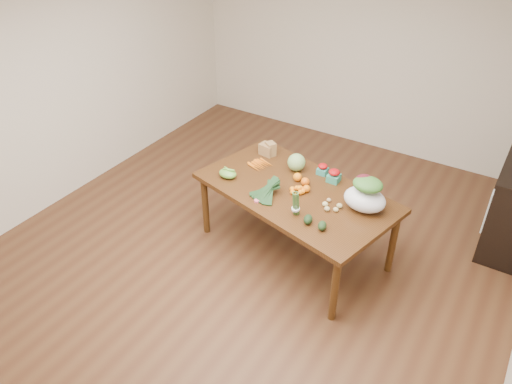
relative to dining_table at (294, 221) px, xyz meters
The scene contains 24 objects.
floor 0.64m from the dining_table, 128.72° to the right, with size 6.00×6.00×0.00m, color #56351D.
room_walls 1.10m from the dining_table, 128.72° to the right, with size 5.02×6.02×2.70m.
dining_table is the anchor object (origin of this frame).
dish_towel 1.92m from the dining_table, 31.34° to the left, with size 0.02×0.28×0.45m, color white.
paper_bag 0.87m from the dining_table, 142.81° to the left, with size 0.21×0.18×0.15m, color #A38449, non-canonical shape.
cabbage 0.60m from the dining_table, 118.06° to the left, with size 0.18×0.18×0.18m, color #91B065.
strawberry_basket_a 0.59m from the dining_table, 78.18° to the left, with size 0.10×0.10×0.09m, color red, non-canonical shape.
strawberry_basket_b 0.60m from the dining_table, 54.52° to the left, with size 0.12×0.12×0.11m, color #B90C12, non-canonical shape.
orange_a 0.45m from the dining_table, 114.12° to the left, with size 0.09×0.09×0.09m, color orange.
orange_b 0.44m from the dining_table, 74.65° to the left, with size 0.08×0.08×0.08m, color #E7510E.
orange_c 0.42m from the dining_table, 16.01° to the left, with size 0.07×0.07×0.07m, color orange.
mandarin_cluster 0.42m from the dining_table, 30.64° to the right, with size 0.18×0.18×0.08m, color orange, non-canonical shape.
carrots 0.69m from the dining_table, 158.84° to the left, with size 0.22×0.22×0.03m, color orange, non-canonical shape.
snap_pea_bag 0.83m from the dining_table, 167.54° to the right, with size 0.19×0.14×0.09m, color #6BB03B.
kale_bunch 0.57m from the dining_table, 126.34° to the right, with size 0.32×0.40×0.16m, color black, non-canonical shape.
asparagus_bundle 0.64m from the dining_table, 63.01° to the right, with size 0.08×0.08×0.25m, color #466C31, non-canonical shape.
potato_a 0.54m from the dining_table, 14.77° to the right, with size 0.06×0.05×0.05m, color #D1BF79.
potato_b 0.58m from the dining_table, 20.73° to the right, with size 0.05×0.05×0.05m, color tan.
potato_c 0.62m from the dining_table, ahead, with size 0.06×0.05×0.05m, color tan.
potato_d 0.53m from the dining_table, ahead, with size 0.04×0.04×0.04m, color tan.
potato_e 0.63m from the dining_table, 14.03° to the right, with size 0.05×0.04×0.04m, color #D9CD7D.
avocado_a 0.66m from the dining_table, 50.56° to the right, with size 0.08×0.11×0.08m, color black.
avocado_b 0.75m from the dining_table, 41.27° to the right, with size 0.07×0.11×0.07m, color black.
salad_bag 0.85m from the dining_table, ahead, with size 0.39×0.29×0.30m, color white, non-canonical shape.
Camera 1 is at (2.10, -3.21, 3.45)m, focal length 35.00 mm.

